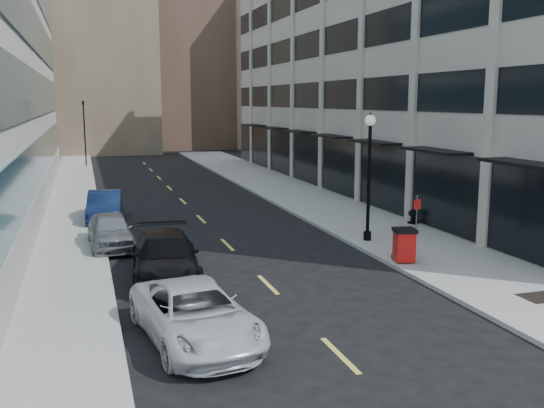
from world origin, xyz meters
TOP-DOWN VIEW (x-y plane):
  - ground at (0.00, 0.00)m, footprint 160.00×160.00m
  - sidewalk_right at (7.50, 20.00)m, footprint 5.00×80.00m
  - sidewalk_left at (-6.50, 20.00)m, footprint 3.00×80.00m
  - building_right at (16.94, 26.99)m, footprint 15.30×46.50m
  - skyline_tan_near at (-4.00, 68.00)m, footprint 14.00×18.00m
  - skyline_brown at (8.00, 72.00)m, footprint 12.00×16.00m
  - skyline_tan_far at (-14.00, 78.00)m, footprint 12.00×14.00m
  - skyline_stone at (18.00, 66.00)m, footprint 10.00×14.00m
  - grate_far at (7.60, 3.80)m, footprint 1.40×1.00m
  - road_centerline at (0.00, 17.00)m, footprint 0.15×68.20m
  - traffic_signal at (-5.50, 48.00)m, footprint 0.66×0.66m
  - car_white_van at (-3.20, 3.90)m, footprint 3.11×5.54m
  - car_black_pickup at (-3.20, 9.63)m, footprint 2.67×5.65m
  - car_silver_sedan at (-4.80, 14.90)m, footprint 1.91×4.43m
  - car_blue_sedan at (-4.80, 21.00)m, footprint 2.02×4.80m
  - trash_bin at (5.56, 8.77)m, footprint 0.93×0.96m
  - lamppost at (5.87, 12.46)m, footprint 0.46×0.46m
  - sign_post at (6.40, 9.37)m, footprint 0.28×0.07m
  - urn_planter at (9.60, 15.02)m, footprint 0.50×0.50m

SIDE VIEW (x-z plane):
  - ground at x=0.00m, z-range 0.00..0.00m
  - road_centerline at x=0.00m, z-range 0.00..0.01m
  - sidewalk_right at x=7.50m, z-range 0.00..0.15m
  - sidewalk_left at x=-6.50m, z-range 0.00..0.15m
  - grate_far at x=7.60m, z-range 0.15..0.16m
  - urn_planter at x=9.60m, z-range 0.22..0.91m
  - car_white_van at x=-3.20m, z-range 0.00..1.46m
  - car_silver_sedan at x=-4.80m, z-range 0.00..1.49m
  - car_blue_sedan at x=-4.80m, z-range 0.00..1.54m
  - car_black_pickup at x=-3.20m, z-range 0.00..1.59m
  - trash_bin at x=5.56m, z-range 0.20..1.48m
  - sign_post at x=6.40m, z-range 0.50..2.89m
  - lamppost at x=5.87m, z-range 0.63..6.14m
  - traffic_signal at x=-5.50m, z-range 2.23..9.21m
  - building_right at x=16.94m, z-range -0.13..18.12m
  - skyline_stone at x=18.00m, z-range 0.00..20.00m
  - skyline_tan_far at x=-14.00m, z-range 0.00..22.00m
  - skyline_tan_near at x=-4.00m, z-range 0.00..28.00m
  - skyline_brown at x=8.00m, z-range 0.00..34.00m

